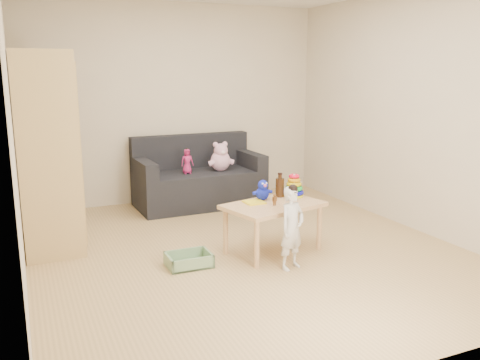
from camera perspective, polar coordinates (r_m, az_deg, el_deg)
name	(u,v)px	position (r m, az deg, el deg)	size (l,w,h in m)	color
room	(246,118)	(4.77, 0.67, 7.02)	(4.50, 4.50, 4.50)	tan
wardrobe	(46,151)	(5.33, -20.95, 3.03)	(0.53, 1.06, 1.91)	tan
sofa	(199,188)	(6.64, -4.58, -0.93)	(1.61, 0.81, 0.45)	black
play_table	(273,228)	(4.94, 3.73, -5.36)	(0.92, 0.58, 0.48)	#E0B07B
storage_bin	(189,260)	(4.66, -5.77, -8.89)	(0.39, 0.30, 0.12)	gray
toddler	(292,229)	(4.51, 5.86, -5.52)	(0.27, 0.18, 0.73)	silver
pink_bear	(220,158)	(6.59, -2.22, 2.43)	(0.28, 0.24, 0.32)	#EEAFD2
doll	(187,162)	(6.42, -5.95, 2.07)	(0.16, 0.11, 0.31)	#C02467
ring_stacker	(294,188)	(5.15, 6.07, -0.86)	(0.20, 0.20, 0.23)	#DFE70C
brown_bottle	(280,187)	(5.12, 4.49, -0.75)	(0.08, 0.08, 0.24)	black
blue_plush	(262,190)	(4.99, 2.54, -1.09)	(0.17, 0.13, 0.21)	#1623C7
wooden_figure	(275,200)	(4.80, 3.90, -2.20)	(0.05, 0.04, 0.12)	brown
yellow_book	(254,202)	(4.89, 1.60, -2.51)	(0.18, 0.18, 0.01)	yellow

